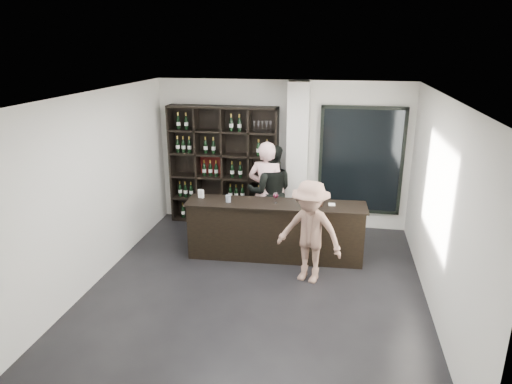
% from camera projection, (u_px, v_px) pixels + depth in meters
% --- Properties ---
extents(floor, '(5.00, 5.50, 0.01)m').
position_uv_depth(floor, '(257.00, 288.00, 6.98)').
color(floor, black).
rests_on(floor, ground).
extents(wine_shelf, '(2.20, 0.35, 2.40)m').
position_uv_depth(wine_shelf, '(223.00, 166.00, 9.19)').
color(wine_shelf, black).
rests_on(wine_shelf, floor).
extents(structural_column, '(0.40, 0.40, 2.90)m').
position_uv_depth(structural_column, '(298.00, 158.00, 8.77)').
color(structural_column, silver).
rests_on(structural_column, floor).
extents(glass_panel, '(1.60, 0.08, 2.10)m').
position_uv_depth(glass_panel, '(361.00, 161.00, 8.78)').
color(glass_panel, black).
rests_on(glass_panel, floor).
extents(tasting_counter, '(3.04, 0.63, 1.00)m').
position_uv_depth(tasting_counter, '(275.00, 230.00, 7.82)').
color(tasting_counter, black).
rests_on(tasting_counter, floor).
extents(taster_pink, '(0.73, 0.51, 1.89)m').
position_uv_depth(taster_pink, '(267.00, 192.00, 8.43)').
color(taster_pink, beige).
rests_on(taster_pink, floor).
extents(taster_black, '(0.98, 0.82, 1.81)m').
position_uv_depth(taster_black, '(270.00, 192.00, 8.53)').
color(taster_black, black).
rests_on(taster_black, floor).
extents(customer, '(1.19, 0.92, 1.63)m').
position_uv_depth(customer, '(310.00, 232.00, 6.96)').
color(customer, '#9A7260').
rests_on(customer, floor).
extents(wine_glass, '(0.09, 0.09, 0.22)m').
position_uv_depth(wine_glass, '(276.00, 197.00, 7.64)').
color(wine_glass, white).
rests_on(wine_glass, tasting_counter).
extents(spit_cup, '(0.12, 0.12, 0.12)m').
position_uv_depth(spit_cup, '(228.00, 199.00, 7.71)').
color(spit_cup, silver).
rests_on(spit_cup, tasting_counter).
extents(napkin_stack, '(0.12, 0.12, 0.02)m').
position_uv_depth(napkin_stack, '(332.00, 204.00, 7.58)').
color(napkin_stack, white).
rests_on(napkin_stack, tasting_counter).
extents(card_stand, '(0.11, 0.07, 0.15)m').
position_uv_depth(card_stand, '(201.00, 194.00, 7.92)').
color(card_stand, white).
rests_on(card_stand, tasting_counter).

